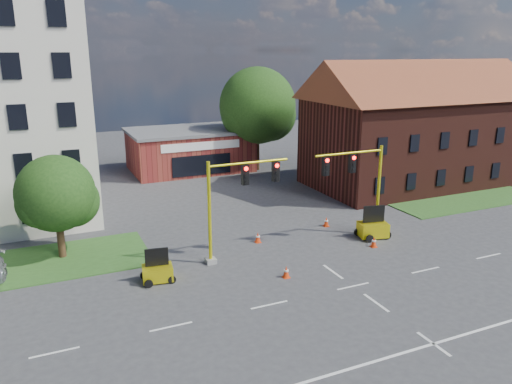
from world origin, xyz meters
The scene contains 16 objects.
ground centered at (0.00, 0.00, 0.00)m, with size 120.00×120.00×0.00m, color #3B3B3D.
grass_verge_ne centered at (18.00, 9.00, 0.04)m, with size 14.00×4.00×0.08m, color #2E5520.
lane_markings centered at (0.00, -3.00, 0.01)m, with size 60.00×36.00×0.01m, color white, non-canonical shape.
brick_shop centered at (0.00, 29.98, 2.16)m, with size 12.40×8.40×4.30m.
townhouse_row centered at (18.00, 16.00, 5.93)m, with size 21.00×11.00×11.50m.
tree_large centered at (6.90, 27.08, 6.47)m, with size 8.26×7.86×10.68m.
tree_nw_front centered at (-13.77, 10.58, 3.91)m, with size 4.80×4.58×6.37m.
signal_mast_west centered at (-4.36, 6.00, 3.92)m, with size 5.30×0.60×6.20m.
signal_mast_east centered at (4.36, 6.00, 3.92)m, with size 5.30×0.60×6.20m.
trailer_west centered at (-9.45, 4.88, 0.58)m, with size 1.76×1.31×1.85m.
trailer_east centered at (5.40, 5.56, 0.67)m, with size 2.13×1.66×2.15m.
cone_a centered at (-2.80, 2.43, 0.34)m, with size 0.40×0.40×0.70m.
cone_b centered at (-2.06, 7.91, 0.34)m, with size 0.40×0.40×0.70m.
cone_c centered at (4.43, 4.12, 0.34)m, with size 0.40×0.40×0.70m.
cone_d centered at (3.73, 8.75, 0.34)m, with size 0.40×0.40×0.70m.
pickup_white centered at (11.79, 13.14, 0.68)m, with size 2.27×4.93×1.37m, color white.
Camera 1 is at (-14.73, -20.13, 12.21)m, focal length 35.00 mm.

